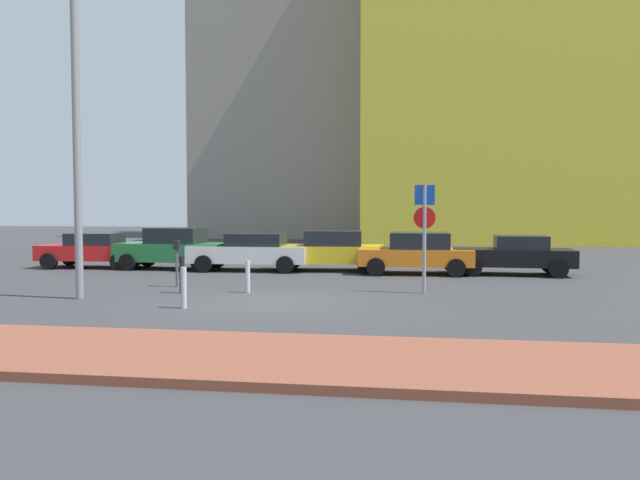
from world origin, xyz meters
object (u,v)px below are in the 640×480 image
object	(u,v)px
street_lamp	(76,110)
parked_car_white	(251,251)
parked_car_green	(173,248)
traffic_bollard_mid	(248,277)
parked_car_red	(94,250)
parked_car_orange	(416,252)
traffic_bollard_far	(182,275)
traffic_bollard_near	(184,288)
parking_meter	(177,257)
parked_car_black	(514,255)
parked_car_yellow	(330,250)
parking_sign_post	(424,225)

from	to	relation	value
street_lamp	parked_car_white	bearing A→B (deg)	71.60
parked_car_green	traffic_bollard_mid	size ratio (longest dim) A/B	4.75
parked_car_red	street_lamp	size ratio (longest dim) A/B	0.49
parked_car_orange	street_lamp	xyz separation A→B (m)	(-8.72, -7.41, 4.11)
traffic_bollard_far	traffic_bollard_near	bearing A→B (deg)	-67.95
parking_meter	traffic_bollard_mid	xyz separation A→B (m)	(2.43, -0.90, -0.46)
parked_car_white	parked_car_black	distance (m)	9.60
parked_car_green	traffic_bollard_far	distance (m)	7.02
traffic_bollard_far	parked_car_red	bearing A→B (deg)	133.69
parked_car_orange	traffic_bollard_far	distance (m)	8.84
parked_car_white	parked_car_orange	distance (m)	6.17
parked_car_yellow	traffic_bollard_mid	bearing A→B (deg)	-103.05
parked_car_orange	parking_sign_post	bearing A→B (deg)	-87.96
traffic_bollard_near	traffic_bollard_mid	distance (m)	2.94
traffic_bollard_far	parked_car_black	bearing A→B (deg)	32.27
parking_sign_post	traffic_bollard_near	distance (m)	6.76
parked_car_white	parking_meter	world-z (taller)	parked_car_white
traffic_bollard_mid	parking_meter	bearing A→B (deg)	159.64
parked_car_black	traffic_bollard_far	bearing A→B (deg)	-147.73
parked_car_white	street_lamp	world-z (taller)	street_lamp
parked_car_orange	parking_sign_post	xyz separation A→B (m)	(0.18, -5.05, 1.13)
parked_car_green	parking_sign_post	bearing A→B (deg)	-29.82
parked_car_black	parking_sign_post	bearing A→B (deg)	-121.69
parked_car_red	parked_car_black	xyz separation A→B (m)	(16.08, -0.23, -0.00)
parking_meter	parked_car_white	bearing A→B (deg)	79.18
parked_car_yellow	parking_meter	size ratio (longest dim) A/B	3.09
parked_car_black	traffic_bollard_far	distance (m)	11.70
parked_car_yellow	street_lamp	bearing A→B (deg)	-124.23
parked_car_yellow	parked_car_orange	world-z (taller)	parked_car_yellow
parked_car_red	parking_meter	world-z (taller)	parking_meter
parked_car_yellow	traffic_bollard_far	bearing A→B (deg)	-115.77
parked_car_yellow	street_lamp	distance (m)	10.59
parked_car_red	parking_sign_post	bearing A→B (deg)	-23.20
parked_car_green	parked_car_black	distance (m)	12.73
traffic_bollard_near	parked_car_white	bearing A→B (deg)	94.56
parked_car_black	traffic_bollard_mid	size ratio (longest dim) A/B	4.66
parked_car_black	traffic_bollard_near	world-z (taller)	parked_car_black
traffic_bollard_near	traffic_bollard_mid	size ratio (longest dim) A/B	1.08
parked_car_yellow	street_lamp	size ratio (longest dim) A/B	0.51
parked_car_orange	parked_car_black	bearing A→B (deg)	3.57
parked_car_green	traffic_bollard_near	xyz separation A→B (m)	(3.83, -8.85, -0.33)
parked_car_yellow	parked_car_white	bearing A→B (deg)	-172.30
traffic_bollard_near	street_lamp	bearing A→B (deg)	161.88
parked_car_red	traffic_bollard_near	distance (m)	11.45
parking_sign_post	parking_meter	bearing A→B (deg)	177.54
street_lamp	traffic_bollard_mid	size ratio (longest dim) A/B	9.39
parked_car_white	traffic_bollard_far	bearing A→B (deg)	-92.66
parked_car_red	parked_car_yellow	bearing A→B (deg)	1.33
parked_car_black	parked_car_orange	bearing A→B (deg)	-176.43
street_lamp	traffic_bollard_far	distance (m)	5.11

